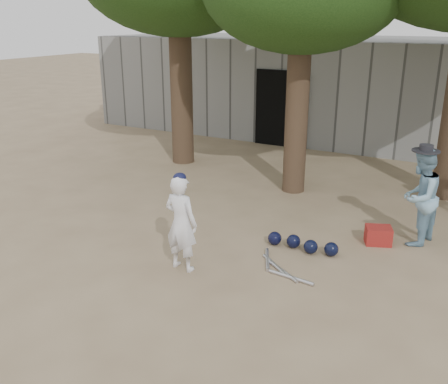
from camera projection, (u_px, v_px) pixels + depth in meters
The scene contains 7 objects.
ground at pixel (160, 262), 7.82m from camera, with size 70.00×70.00×0.00m, color #937C5E.
boy_player at pixel (181, 223), 7.37m from camera, with size 0.54×0.36×1.49m, color white.
spectator_blue at pixel (419, 197), 8.22m from camera, with size 0.80×0.62×1.64m, color #80ACC6.
red_bag at pixel (378, 235), 8.40m from camera, with size 0.42×0.32×0.30m, color #A42D15.
back_building at pixel (347, 87), 15.88m from camera, with size 16.00×5.24×3.00m.
helmet_row at pixel (302, 244), 8.16m from camera, with size 1.19×0.30×0.23m.
bat_pile at pixel (279, 268), 7.56m from camera, with size 1.08×0.80×0.06m.
Camera 1 is at (4.23, -5.68, 3.63)m, focal length 40.00 mm.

